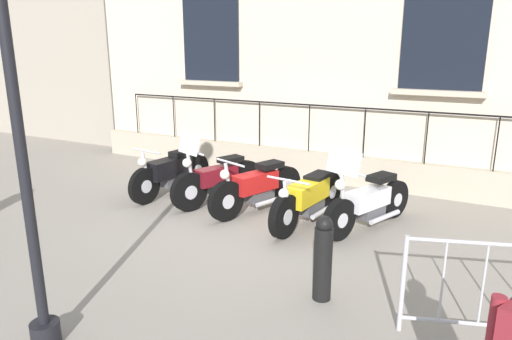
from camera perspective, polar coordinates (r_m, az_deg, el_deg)
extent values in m
plane|color=gray|center=(8.12, 0.11, -5.40)|extent=(60.00, 60.00, 0.00)
cube|color=beige|center=(10.23, 7.88, 19.08)|extent=(0.60, 11.35, 7.16)
cube|color=#B1A48F|center=(10.17, 6.49, 0.61)|extent=(0.20, 11.35, 0.64)
cube|color=black|center=(9.32, 22.14, 15.12)|extent=(0.06, 1.47, 1.94)
cube|color=#BCAE97|center=(9.28, 21.46, 8.84)|extent=(0.24, 1.67, 0.10)
cube|color=black|center=(11.04, -5.60, 15.93)|extent=(0.06, 1.47, 1.94)
cube|color=#BCAE97|center=(11.00, -5.69, 10.61)|extent=(0.24, 1.67, 0.10)
cube|color=black|center=(9.88, 6.63, 7.97)|extent=(0.03, 9.53, 0.03)
cylinder|color=black|center=(12.46, -14.48, 6.74)|extent=(0.02, 0.02, 1.00)
cylinder|color=black|center=(11.71, -10.09, 6.47)|extent=(0.02, 0.02, 1.00)
cylinder|color=black|center=(11.03, -5.14, 6.12)|extent=(0.02, 0.02, 1.00)
cylinder|color=black|center=(10.44, 0.41, 5.67)|extent=(0.02, 0.02, 1.00)
cylinder|color=black|center=(9.96, 6.55, 5.12)|extent=(0.02, 0.02, 1.00)
cylinder|color=black|center=(9.60, 13.20, 4.45)|extent=(0.02, 0.02, 1.00)
cylinder|color=black|center=(9.39, 20.26, 3.68)|extent=(0.02, 0.02, 1.00)
cylinder|color=black|center=(9.32, 27.51, 2.82)|extent=(0.02, 0.02, 1.00)
cylinder|color=black|center=(8.75, -13.57, -1.94)|extent=(0.69, 0.20, 0.69)
cylinder|color=silver|center=(8.75, -13.57, -1.94)|extent=(0.25, 0.16, 0.24)
cylinder|color=black|center=(9.69, -7.40, 0.00)|extent=(0.69, 0.20, 0.69)
cylinder|color=silver|center=(9.69, -7.40, 0.00)|extent=(0.25, 0.16, 0.24)
cube|color=black|center=(9.12, -10.61, 0.30)|extent=(0.99, 0.45, 0.35)
cube|color=#4C4C51|center=(9.25, -10.10, -1.06)|extent=(0.60, 0.33, 0.24)
cube|color=black|center=(9.33, -8.99, 2.12)|extent=(0.57, 0.36, 0.10)
cylinder|color=silver|center=(8.70, -13.45, 0.16)|extent=(0.17, 0.08, 0.65)
cylinder|color=silver|center=(8.66, -13.33, 2.28)|extent=(0.13, 0.71, 0.04)
sphere|color=white|center=(8.62, -13.85, 0.97)|extent=(0.16, 0.16, 0.16)
cylinder|color=silver|center=(9.29, -8.46, -1.69)|extent=(0.87, 0.19, 0.08)
cylinder|color=black|center=(8.24, -8.24, -2.66)|extent=(0.70, 0.38, 0.71)
cylinder|color=silver|center=(8.24, -8.24, -2.66)|extent=(0.29, 0.23, 0.25)
cylinder|color=black|center=(8.97, -1.25, -1.04)|extent=(0.70, 0.38, 0.71)
cylinder|color=silver|center=(8.97, -1.25, -1.04)|extent=(0.29, 0.23, 0.25)
cube|color=maroon|center=(8.51, -4.89, -0.66)|extent=(0.86, 0.58, 0.30)
cube|color=#4C4C51|center=(8.63, -4.32, -1.98)|extent=(0.54, 0.40, 0.25)
cube|color=black|center=(8.63, -3.15, 1.31)|extent=(0.52, 0.42, 0.10)
cylinder|color=silver|center=(8.17, -8.04, -0.23)|extent=(0.17, 0.11, 0.72)
cylinder|color=silver|center=(8.11, -7.83, 2.24)|extent=(0.28, 0.63, 0.04)
sphere|color=white|center=(8.09, -8.50, 0.87)|extent=(0.16, 0.16, 0.16)
cylinder|color=silver|center=(8.62, -2.84, -2.83)|extent=(0.70, 0.34, 0.08)
cube|color=silver|center=(8.05, -8.23, 3.22)|extent=(0.32, 0.55, 0.36)
cylinder|color=black|center=(7.72, -3.71, -3.83)|extent=(0.69, 0.35, 0.69)
cylinder|color=silver|center=(7.72, -3.71, -3.83)|extent=(0.28, 0.22, 0.24)
cylinder|color=black|center=(8.62, 3.64, -1.80)|extent=(0.69, 0.35, 0.69)
cylinder|color=silver|center=(8.62, 3.64, -1.80)|extent=(0.28, 0.22, 0.24)
cube|color=red|center=(8.06, -0.09, -1.48)|extent=(0.90, 0.59, 0.32)
cube|color=#4C4C51|center=(8.19, 0.43, -2.92)|extent=(0.56, 0.41, 0.24)
cube|color=black|center=(8.22, 1.70, 0.62)|extent=(0.54, 0.43, 0.10)
cylinder|color=silver|center=(7.65, -3.45, -1.47)|extent=(0.17, 0.11, 0.65)
cylinder|color=silver|center=(7.60, -3.20, 0.92)|extent=(0.28, 0.67, 0.04)
sphere|color=white|center=(7.57, -3.88, -0.55)|extent=(0.16, 0.16, 0.16)
cylinder|color=silver|center=(8.22, 2.09, -3.76)|extent=(0.74, 0.34, 0.08)
cylinder|color=black|center=(7.05, 3.47, -5.71)|extent=(0.70, 0.22, 0.68)
cylinder|color=silver|center=(7.05, 3.47, -5.71)|extent=(0.26, 0.18, 0.24)
cylinder|color=black|center=(8.31, 9.00, -2.63)|extent=(0.70, 0.22, 0.68)
cylinder|color=silver|center=(8.31, 9.00, -2.63)|extent=(0.26, 0.18, 0.24)
cube|color=gold|center=(7.56, 6.33, -2.70)|extent=(0.98, 0.46, 0.33)
cube|color=#4C4C51|center=(7.72, 6.64, -4.19)|extent=(0.60, 0.34, 0.24)
cube|color=black|center=(7.83, 7.72, -0.82)|extent=(0.56, 0.37, 0.10)
cylinder|color=silver|center=(7.00, 3.72, -3.51)|extent=(0.17, 0.08, 0.56)
cylinder|color=silver|center=(6.96, 3.98, -1.28)|extent=(0.14, 0.74, 0.04)
sphere|color=white|center=(6.91, 3.43, -2.94)|extent=(0.16, 0.16, 0.16)
cylinder|color=silver|center=(7.84, 8.46, -4.89)|extent=(0.85, 0.19, 0.08)
cylinder|color=black|center=(7.08, 10.22, -6.01)|extent=(0.65, 0.36, 0.65)
cylinder|color=silver|center=(7.08, 10.22, -6.01)|extent=(0.26, 0.22, 0.23)
cylinder|color=black|center=(8.22, 16.70, -3.43)|extent=(0.65, 0.36, 0.65)
cylinder|color=silver|center=(8.22, 16.70, -3.43)|extent=(0.26, 0.22, 0.23)
cube|color=silver|center=(7.54, 13.57, -3.40)|extent=(0.89, 0.60, 0.29)
cube|color=#4C4C51|center=(7.68, 13.91, -4.77)|extent=(0.56, 0.42, 0.23)
cube|color=black|center=(7.73, 15.18, -0.89)|extent=(0.54, 0.44, 0.10)
cylinder|color=silver|center=(7.00, 10.62, -3.13)|extent=(0.17, 0.11, 0.74)
cylinder|color=silver|center=(6.93, 11.02, -0.18)|extent=(0.29, 0.66, 0.04)
sphere|color=white|center=(6.89, 10.33, -1.80)|extent=(0.16, 0.16, 0.16)
cylinder|color=silver|center=(7.76, 15.58, -5.59)|extent=(0.73, 0.35, 0.08)
cube|color=silver|center=(6.85, 10.77, 0.94)|extent=(0.32, 0.57, 0.36)
cylinder|color=black|center=(5.22, -24.47, -17.82)|extent=(0.28, 0.28, 0.24)
cylinder|color=black|center=(4.52, -27.15, 3.74)|extent=(0.10, 0.10, 4.16)
cylinder|color=#B7B7BF|center=(5.01, 17.63, -13.24)|extent=(0.05, 0.05, 1.05)
cylinder|color=#B7B7BF|center=(5.03, 28.82, -8.11)|extent=(0.62, 1.80, 0.04)
cylinder|color=#B7B7BF|center=(5.41, 27.61, -16.66)|extent=(0.62, 1.80, 0.04)
cylinder|color=#B7B7BF|center=(5.04, 22.02, -12.49)|extent=(0.02, 0.02, 0.87)
cylinder|color=#B7B7BF|center=(5.14, 26.20, -12.44)|extent=(0.02, 0.02, 0.87)
cylinder|color=black|center=(5.43, 8.21, -11.35)|extent=(0.21, 0.21, 0.88)
sphere|color=black|center=(5.23, 8.41, -6.61)|extent=(0.19, 0.19, 0.19)
cylinder|color=maroon|center=(3.37, 27.22, -17.65)|extent=(0.09, 0.09, 0.54)
cube|color=#9E9384|center=(17.68, -22.71, 15.00)|extent=(3.51, 7.51, 6.33)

